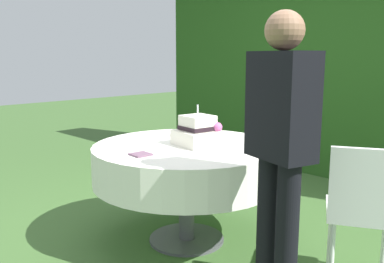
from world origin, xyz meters
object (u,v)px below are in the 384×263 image
(serving_plate_left, at_px, (176,135))
(standing_person, at_px, (280,144))
(cake_table, at_px, (186,163))
(wedding_cake, at_px, (198,132))
(serving_plate_far, at_px, (144,142))
(napkin_stack, at_px, (141,154))
(garden_chair, at_px, (364,205))
(serving_plate_near, at_px, (209,132))

(serving_plate_left, bearing_deg, standing_person, -19.26)
(cake_table, relative_size, wedding_cake, 4.19)
(serving_plate_far, distance_m, napkin_stack, 0.39)
(cake_table, height_order, standing_person, standing_person)
(serving_plate_far, relative_size, serving_plate_left, 1.16)
(serving_plate_left, relative_size, garden_chair, 0.12)
(napkin_stack, xyz_separation_m, standing_person, (0.93, 0.19, 0.18))
(serving_plate_left, bearing_deg, serving_plate_far, -82.30)
(napkin_stack, bearing_deg, wedding_cake, 84.55)
(wedding_cake, xyz_separation_m, garden_chair, (1.15, 0.17, -0.29))
(cake_table, xyz_separation_m, wedding_cake, (0.07, 0.05, 0.23))
(serving_plate_far, relative_size, napkin_stack, 1.03)
(serving_plate_far, xyz_separation_m, garden_chair, (1.49, 0.40, -0.20))
(serving_plate_far, bearing_deg, garden_chair, 15.10)
(serving_plate_near, xyz_separation_m, standing_person, (1.19, -0.74, 0.18))
(napkin_stack, relative_size, garden_chair, 0.14)
(serving_plate_left, bearing_deg, napkin_stack, -61.45)
(serving_plate_near, height_order, garden_chair, garden_chair)
(serving_plate_far, bearing_deg, standing_person, -3.45)
(cake_table, height_order, garden_chair, garden_chair)
(serving_plate_left, distance_m, garden_chair, 1.56)
(wedding_cake, relative_size, garden_chair, 0.37)
(cake_table, distance_m, standing_person, 1.04)
(cake_table, distance_m, serving_plate_near, 0.56)
(serving_plate_near, relative_size, standing_person, 0.06)
(garden_chair, bearing_deg, wedding_cake, -171.43)
(serving_plate_near, height_order, serving_plate_far, same)
(wedding_cake, distance_m, napkin_stack, 0.50)
(cake_table, xyz_separation_m, napkin_stack, (0.02, -0.44, 0.14))
(wedding_cake, relative_size, serving_plate_near, 3.23)
(serving_plate_left, bearing_deg, garden_chair, 1.11)
(serving_plate_left, distance_m, standing_person, 1.37)
(serving_plate_near, distance_m, garden_chair, 1.49)
(serving_plate_far, height_order, napkin_stack, same)
(napkin_stack, relative_size, standing_person, 0.08)
(serving_plate_near, bearing_deg, standing_person, -32.01)
(wedding_cake, bearing_deg, standing_person, -18.83)
(serving_plate_far, relative_size, garden_chair, 0.14)
(serving_plate_left, relative_size, napkin_stack, 0.89)
(napkin_stack, bearing_deg, serving_plate_left, 118.55)
(serving_plate_far, xyz_separation_m, napkin_stack, (0.29, -0.26, -0.00))
(serving_plate_near, xyz_separation_m, napkin_stack, (0.25, -0.93, -0.00))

